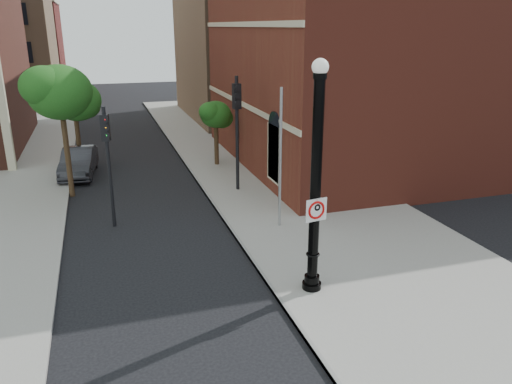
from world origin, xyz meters
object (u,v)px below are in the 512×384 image
object	(u,v)px
lamppost	(315,193)
traffic_signal_left	(107,148)
no_parking_sign	(316,210)
traffic_signal_right	(237,115)
parked_car	(79,162)

from	to	relation	value
lamppost	traffic_signal_left	size ratio (longest dim) A/B	1.43
lamppost	no_parking_sign	size ratio (longest dim) A/B	10.15
traffic_signal_right	parked_car	bearing A→B (deg)	137.39
traffic_signal_right	traffic_signal_left	bearing A→B (deg)	-162.24
no_parking_sign	parked_car	bearing A→B (deg)	105.76
parked_car	traffic_signal_right	bearing A→B (deg)	-29.14
no_parking_sign	traffic_signal_right	size ratio (longest dim) A/B	0.12
no_parking_sign	traffic_signal_right	world-z (taller)	traffic_signal_right
no_parking_sign	traffic_signal_right	xyz separation A→B (m)	(0.46, 9.81, 0.97)
lamppost	no_parking_sign	world-z (taller)	lamppost
parked_car	traffic_signal_right	distance (m)	9.24
lamppost	traffic_signal_left	world-z (taller)	lamppost
lamppost	traffic_signal_left	distance (m)	8.76
no_parking_sign	traffic_signal_right	distance (m)	9.87
parked_car	traffic_signal_left	size ratio (longest dim) A/B	0.94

